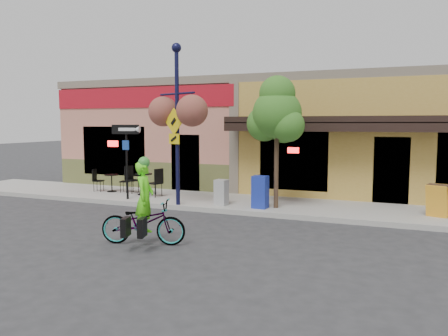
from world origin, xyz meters
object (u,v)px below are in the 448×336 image
Objects in this scene: bicycle at (143,222)px; street_tree at (277,142)px; lamp_post at (177,125)px; cyclist_rider at (145,209)px; newspaper_box_grey at (221,192)px; building at (288,134)px; newspaper_box_blue at (260,192)px; one_way_sign at (127,162)px.

street_tree reaches higher than bicycle.
cyclist_rider is at bearing -50.16° from lamp_post.
lamp_post is at bearing -154.32° from newspaper_box_grey.
building reaches higher than newspaper_box_grey.
one_way_sign is at bearing -174.87° from newspaper_box_blue.
cyclist_rider is 4.36m from newspaper_box_grey.
lamp_post reaches higher than street_tree.
building reaches higher than cyclist_rider.
bicycle is at bearing -112.26° from street_tree.
bicycle is at bearing -50.83° from lamp_post.
lamp_post is 1.99× the size of one_way_sign.
one_way_sign is (-2.09, 0.28, -1.26)m from lamp_post.
street_tree reaches higher than one_way_sign.
lamp_post is at bearing 1.74° from bicycle.
street_tree is at bearing 12.98° from newspaper_box_grey.
bicycle is 0.48× the size of street_tree.
lamp_post is (-1.17, 3.90, 2.17)m from bicycle.
lamp_post is at bearing 2.41° from cyclist_rider.
building is at bearing -18.47° from cyclist_rider.
building is at bearing 100.57° from street_tree.
cyclist_rider is 4.49m from lamp_post.
building reaches higher than one_way_sign.
cyclist_rider is 0.40× the size of street_tree.
cyclist_rider reaches higher than newspaper_box_blue.
bicycle is 4.62m from lamp_post.
one_way_sign is at bearing -170.49° from newspaper_box_grey.
lamp_post is at bearing -167.93° from street_tree.
cyclist_rider is 2.03× the size of newspaper_box_grey.
building is at bearing 97.12° from lamp_post.
building is at bearing 48.52° from one_way_sign.
street_tree is at bearing -79.43° from building.
newspaper_box_blue is 0.24× the size of street_tree.
one_way_sign is 0.63× the size of street_tree.
newspaper_box_grey is at bearing -173.55° from street_tree.
newspaper_box_blue is (1.43, 4.33, 0.14)m from bicycle.
newspaper_box_grey is at bearing -95.10° from building.
building is 10.91m from bicycle.
lamp_post is 2.54m from newspaper_box_grey.
lamp_post is at bearing -167.40° from newspaper_box_blue.
lamp_post is 1.25× the size of street_tree.
building is 10.87m from cyclist_rider.
lamp_post is 2.46m from one_way_sign.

